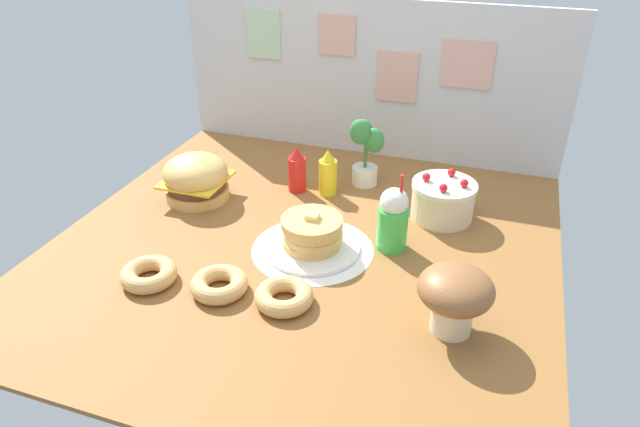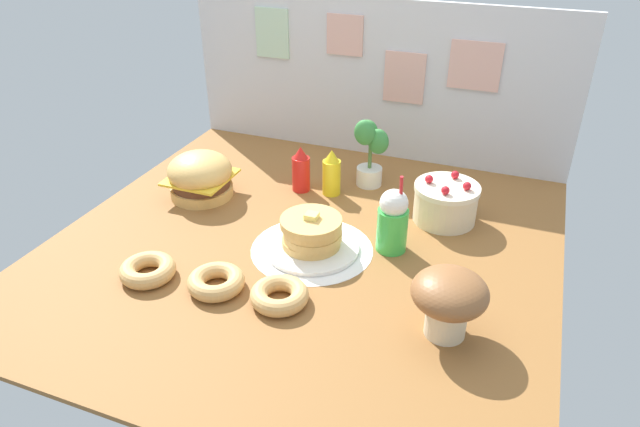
# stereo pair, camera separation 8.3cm
# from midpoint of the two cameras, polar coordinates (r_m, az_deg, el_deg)

# --- Properties ---
(ground_plane) EXTENTS (2.04, 2.02, 0.02)m
(ground_plane) POSITION_cam_midpoint_polar(r_m,az_deg,el_deg) (2.39, -2.72, -3.40)
(ground_plane) COLOR brown
(back_wall) EXTENTS (2.04, 0.04, 0.82)m
(back_wall) POSITION_cam_midpoint_polar(r_m,az_deg,el_deg) (3.08, 4.02, 13.28)
(back_wall) COLOR silver
(back_wall) RESTS_ON ground_plane
(doily_mat) EXTENTS (0.50, 0.50, 0.00)m
(doily_mat) POSITION_cam_midpoint_polar(r_m,az_deg,el_deg) (2.36, -1.76, -3.60)
(doily_mat) COLOR white
(doily_mat) RESTS_ON ground_plane
(burger) EXTENTS (0.30, 0.30, 0.22)m
(burger) POSITION_cam_midpoint_polar(r_m,az_deg,el_deg) (2.77, -13.11, 3.44)
(burger) COLOR #DBA859
(burger) RESTS_ON ground_plane
(pancake_stack) EXTENTS (0.39, 0.39, 0.17)m
(pancake_stack) POSITION_cam_midpoint_polar(r_m,az_deg,el_deg) (2.33, -1.79, -2.22)
(pancake_stack) COLOR white
(pancake_stack) RESTS_ON doily_mat
(layer_cake) EXTENTS (0.29, 0.29, 0.21)m
(layer_cake) POSITION_cam_midpoint_polar(r_m,az_deg,el_deg) (2.59, 11.24, 1.32)
(layer_cake) COLOR beige
(layer_cake) RESTS_ON ground_plane
(ketchup_bottle) EXTENTS (0.09, 0.09, 0.23)m
(ketchup_bottle) POSITION_cam_midpoint_polar(r_m,az_deg,el_deg) (2.77, -3.18, 4.28)
(ketchup_bottle) COLOR red
(ketchup_bottle) RESTS_ON ground_plane
(mustard_bottle) EXTENTS (0.09, 0.09, 0.23)m
(mustard_bottle) POSITION_cam_midpoint_polar(r_m,az_deg,el_deg) (2.73, -0.09, 4.00)
(mustard_bottle) COLOR yellow
(mustard_bottle) RESTS_ON ground_plane
(cream_soda_cup) EXTENTS (0.13, 0.13, 0.34)m
(cream_soda_cup) POSITION_cam_midpoint_polar(r_m,az_deg,el_deg) (2.32, 6.26, -0.58)
(cream_soda_cup) COLOR green
(cream_soda_cup) RESTS_ON ground_plane
(donut_pink_glaze) EXTENTS (0.21, 0.21, 0.06)m
(donut_pink_glaze) POSITION_cam_midpoint_polar(r_m,az_deg,el_deg) (2.27, -17.72, -5.76)
(donut_pink_glaze) COLOR tan
(donut_pink_glaze) RESTS_ON ground_plane
(donut_chocolate) EXTENTS (0.21, 0.21, 0.06)m
(donut_chocolate) POSITION_cam_midpoint_polar(r_m,az_deg,el_deg) (2.16, -11.13, -6.90)
(donut_chocolate) COLOR tan
(donut_chocolate) RESTS_ON ground_plane
(donut_vanilla) EXTENTS (0.21, 0.21, 0.06)m
(donut_vanilla) POSITION_cam_midpoint_polar(r_m,az_deg,el_deg) (2.07, -4.78, -8.19)
(donut_vanilla) COLOR tan
(donut_vanilla) RESTS_ON ground_plane
(potted_plant) EXTENTS (0.17, 0.13, 0.35)m
(potted_plant) POSITION_cam_midpoint_polar(r_m,az_deg,el_deg) (2.80, 3.67, 6.39)
(potted_plant) COLOR white
(potted_plant) RESTS_ON ground_plane
(mushroom_stool) EXTENTS (0.25, 0.25, 0.24)m
(mushroom_stool) POSITION_cam_midpoint_polar(r_m,az_deg,el_deg) (1.92, 12.09, -7.91)
(mushroom_stool) COLOR beige
(mushroom_stool) RESTS_ON ground_plane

